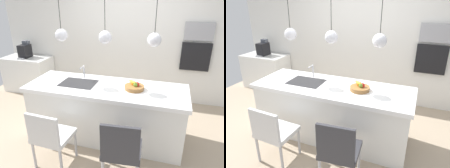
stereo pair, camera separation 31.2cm
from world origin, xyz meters
TOP-DOWN VIEW (x-y plane):
  - floor at (0.00, 0.00)m, footprint 6.60×6.60m
  - back_wall at (0.00, 1.65)m, footprint 6.00×0.10m
  - kitchen_island at (0.00, 0.00)m, footprint 2.45×0.86m
  - sink_basin at (-0.45, 0.00)m, footprint 0.56×0.40m
  - faucet at (-0.45, 0.21)m, footprint 0.02×0.17m
  - fruit_bowl at (0.44, 0.01)m, footprint 0.29×0.29m
  - side_counter at (-2.40, 1.28)m, footprint 1.10×0.60m
  - coffee_machine at (-2.41, 1.28)m, footprint 0.20×0.35m
  - microwave at (1.38, 1.58)m, footprint 0.54×0.08m
  - oven at (1.38, 1.58)m, footprint 0.56×0.08m
  - chair_near at (-0.48, -0.85)m, footprint 0.49×0.47m
  - chair_middle at (0.46, -0.86)m, footprint 0.50×0.48m
  - pendant_light_left at (-0.68, 0.00)m, footprint 0.18×0.18m
  - pendant_light_center at (0.00, 0.00)m, footprint 0.18×0.18m
  - pendant_light_right at (0.68, 0.00)m, footprint 0.18×0.18m

SIDE VIEW (x-z plane):
  - floor at x=0.00m, z-range 0.00..0.00m
  - side_counter at x=-2.40m, z-range 0.00..0.83m
  - kitchen_island at x=0.00m, z-range 0.00..0.89m
  - chair_near at x=-0.48m, z-range 0.06..0.92m
  - chair_middle at x=0.46m, z-range 0.05..0.94m
  - sink_basin at x=-0.45m, z-range 0.87..0.89m
  - fruit_bowl at x=0.44m, z-range 0.86..1.00m
  - coffee_machine at x=-2.41m, z-range 0.80..1.18m
  - faucet at x=-0.45m, z-range 0.92..1.14m
  - oven at x=1.38m, z-range 0.76..1.32m
  - back_wall at x=0.00m, z-range 0.00..2.60m
  - microwave at x=1.38m, z-range 1.37..1.71m
  - pendant_light_left at x=-0.68m, z-range 1.24..2.02m
  - pendant_light_center at x=0.00m, z-range 1.24..2.02m
  - pendant_light_right at x=0.68m, z-range 1.24..2.02m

